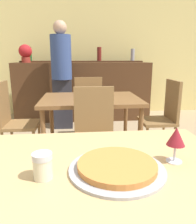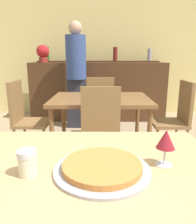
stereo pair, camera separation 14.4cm
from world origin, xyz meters
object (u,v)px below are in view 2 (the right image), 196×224
Objects in this scene: chair_far_side_back at (100,105)px; potted_plant at (43,53)px; chair_far_side_front at (101,132)px; cheese_shaker at (27,163)px; wine_glass at (166,140)px; person_standing at (76,72)px; chair_far_side_left at (25,115)px; chair_far_side_right at (176,116)px; pizza_tray at (102,168)px.

chair_far_side_back is 1.77m from potted_plant.
cheese_shaker is (-0.29, -1.16, 0.28)m from chair_far_side_front.
potted_plant reaches higher than cheese_shaker.
wine_glass is at bearing 96.80° from chair_far_side_back.
person_standing is (-0.12, 2.98, 0.16)m from cheese_shaker.
chair_far_side_front is 1.08m from chair_far_side_left.
chair_far_side_back is at bearing -57.31° from person_standing.
person_standing is 2.97m from wine_glass.
chair_far_side_back is 1.00× the size of chair_far_side_right.
chair_far_side_back reaches higher than pizza_tray.
chair_far_side_right is (0.91, 0.59, 0.00)m from chair_far_side_front.
wine_glass is at bearing -144.80° from chair_far_side_left.
potted_plant is at bearing 102.86° from cheese_shaker.
chair_far_side_front is 1.16m from pizza_tray.
cheese_shaker is (-0.29, -2.34, 0.28)m from chair_far_side_back.
person_standing is 0.92m from potted_plant.
chair_far_side_front is at bearing 90.00° from chair_far_side_back.
potted_plant reaches higher than wine_glass.
chair_far_side_back is 2.40× the size of pizza_tray.
chair_far_side_front is 1.00× the size of chair_far_side_left.
chair_far_side_left is at bearing -83.96° from potted_plant.
potted_plant is at bearing 107.45° from pizza_tray.
person_standing reaches higher than chair_far_side_front.
chair_far_side_back is 1.00× the size of chair_far_side_left.
pizza_tray is 0.22× the size of person_standing.
chair_far_side_right reaches higher than wine_glass.
pizza_tray is at bearing -89.94° from chair_far_side_front.
chair_far_side_right is at bearing 62.27° from pizza_tray.
person_standing reaches higher than chair_far_side_back.
chair_far_side_left is 1.92m from potted_plant.
person_standing is (-1.31, 1.23, 0.44)m from chair_far_side_right.
chair_far_side_left and chair_far_side_right have the same top height.
pizza_tray is at bearing -27.73° from chair_far_side_right.
chair_far_side_front and chair_far_side_back have the same top height.
chair_far_side_front and chair_far_side_left have the same top height.
chair_far_side_back reaches higher than wine_glass.
cheese_shaker is 0.65× the size of wine_glass.
cheese_shaker is 0.06× the size of person_standing.
wine_glass is (0.68, -2.89, -0.10)m from person_standing.
chair_far_side_front is 1.18m from chair_far_side_back.
cheese_shaker is (-0.29, -0.03, 0.04)m from pizza_tray.
chair_far_side_left is at bearing 117.79° from pizza_tray.
pizza_tray is 3.68m from potted_plant.
pizza_tray is at bearing -72.55° from potted_plant.
pizza_tray is 3.83× the size of cheese_shaker.
wine_glass is at bearing -76.82° from person_standing.
wine_glass is (0.56, 0.09, 0.06)m from cheese_shaker.
person_standing is at bearing -37.79° from potted_plant.
cheese_shaker is 3.63m from potted_plant.
person_standing is at bearing -22.11° from chair_far_side_left.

